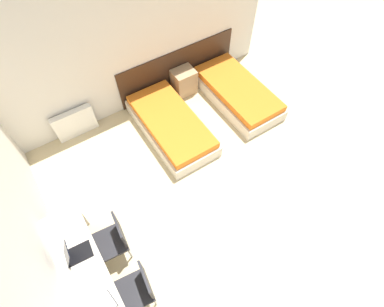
{
  "coord_description": "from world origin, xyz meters",
  "views": [
    {
      "loc": [
        -1.52,
        0.15,
        4.71
      ],
      "look_at": [
        0.0,
        2.49,
        0.55
      ],
      "focal_mm": 28.0,
      "sensor_mm": 36.0,
      "label": 1
    }
  ],
  "objects_px": {
    "nightstand": "(184,82)",
    "chair_near_laptop": "(113,239)",
    "bed_near_door": "(237,93)",
    "laptop": "(75,254)",
    "chair_near_notebook": "(138,288)",
    "bed_near_window": "(171,125)"
  },
  "relations": [
    {
      "from": "nightstand",
      "to": "chair_near_laptop",
      "type": "height_order",
      "value": "chair_near_laptop"
    },
    {
      "from": "bed_near_door",
      "to": "laptop",
      "type": "height_order",
      "value": "laptop"
    },
    {
      "from": "chair_near_laptop",
      "to": "chair_near_notebook",
      "type": "bearing_deg",
      "value": -84.16
    },
    {
      "from": "chair_near_laptop",
      "to": "chair_near_notebook",
      "type": "height_order",
      "value": "same"
    },
    {
      "from": "bed_near_door",
      "to": "laptop",
      "type": "distance_m",
      "value": 4.33
    },
    {
      "from": "bed_near_window",
      "to": "nightstand",
      "type": "distance_m",
      "value": 1.15
    },
    {
      "from": "bed_near_window",
      "to": "chair_near_notebook",
      "type": "distance_m",
      "value": 3.01
    },
    {
      "from": "bed_near_door",
      "to": "nightstand",
      "type": "relative_size",
      "value": 3.64
    },
    {
      "from": "bed_near_door",
      "to": "nightstand",
      "type": "distance_m",
      "value": 1.15
    },
    {
      "from": "laptop",
      "to": "bed_near_door",
      "type": "bearing_deg",
      "value": 27.23
    },
    {
      "from": "chair_near_laptop",
      "to": "bed_near_window",
      "type": "bearing_deg",
      "value": 45.8
    },
    {
      "from": "nightstand",
      "to": "laptop",
      "type": "bearing_deg",
      "value": -142.32
    },
    {
      "from": "bed_near_door",
      "to": "chair_near_notebook",
      "type": "height_order",
      "value": "chair_near_notebook"
    },
    {
      "from": "bed_near_window",
      "to": "chair_near_laptop",
      "type": "bearing_deg",
      "value": -140.06
    },
    {
      "from": "chair_near_notebook",
      "to": "nightstand",
      "type": "bearing_deg",
      "value": 56.87
    },
    {
      "from": "bed_near_window",
      "to": "laptop",
      "type": "relative_size",
      "value": 5.75
    },
    {
      "from": "bed_near_door",
      "to": "chair_near_laptop",
      "type": "bearing_deg",
      "value": -155.82
    },
    {
      "from": "chair_near_notebook",
      "to": "laptop",
      "type": "distance_m",
      "value": 0.93
    },
    {
      "from": "chair_near_notebook",
      "to": "laptop",
      "type": "relative_size",
      "value": 2.57
    },
    {
      "from": "laptop",
      "to": "bed_near_window",
      "type": "bearing_deg",
      "value": 39.63
    },
    {
      "from": "bed_near_door",
      "to": "nightstand",
      "type": "bearing_deg",
      "value": 134.72
    },
    {
      "from": "bed_near_window",
      "to": "nightstand",
      "type": "bearing_deg",
      "value": 45.28
    }
  ]
}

